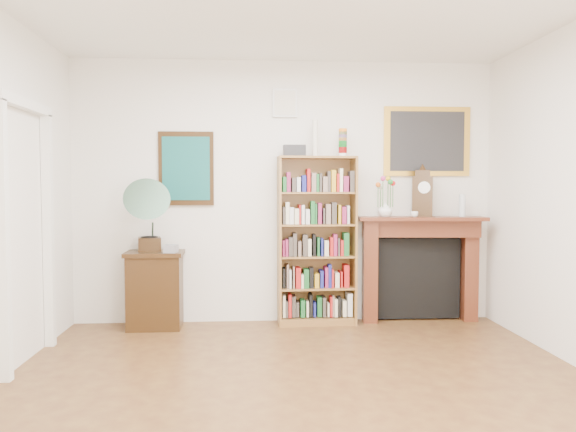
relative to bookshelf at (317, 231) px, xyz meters
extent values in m
cube|color=#4A2816|center=(-0.33, -2.33, -1.00)|extent=(4.50, 5.00, 0.01)
cube|color=white|center=(-0.33, 0.17, 0.41)|extent=(4.50, 0.01, 2.80)
cube|color=white|center=(-0.33, -4.83, 0.41)|extent=(4.50, 0.01, 2.80)
cube|color=white|center=(-2.53, -1.60, 0.06)|extent=(0.08, 0.08, 2.10)
cube|color=white|center=(-2.53, -0.66, 0.06)|extent=(0.08, 0.08, 2.10)
cube|color=white|center=(-2.53, -1.13, 1.14)|extent=(0.08, 1.02, 0.08)
cube|color=black|center=(-1.38, 0.15, 0.66)|extent=(0.58, 0.03, 0.78)
cube|color=#135959|center=(-1.38, 0.13, 0.66)|extent=(0.50, 0.01, 0.67)
cube|color=white|center=(-0.33, 0.15, 1.36)|extent=(0.26, 0.03, 0.30)
cube|color=silver|center=(-0.33, 0.13, 1.36)|extent=(0.22, 0.01, 0.26)
cube|color=gold|center=(1.22, 0.15, 0.96)|extent=(0.95, 0.03, 0.75)
cube|color=#262628|center=(1.22, 0.13, 0.96)|extent=(0.82, 0.01, 0.65)
cube|color=brown|center=(-0.40, 0.00, -0.10)|extent=(0.03, 0.29, 1.78)
cube|color=brown|center=(0.40, 0.00, -0.10)|extent=(0.03, 0.29, 1.78)
cube|color=brown|center=(0.00, 0.00, 0.77)|extent=(0.83, 0.32, 0.02)
cube|color=brown|center=(0.00, 0.00, -0.95)|extent=(0.83, 0.32, 0.08)
cube|color=brown|center=(0.00, 0.14, -0.10)|extent=(0.82, 0.04, 1.78)
cube|color=brown|center=(0.00, 0.00, -0.61)|extent=(0.78, 0.29, 0.02)
cube|color=brown|center=(0.00, 0.00, -0.27)|extent=(0.78, 0.29, 0.02)
cube|color=brown|center=(0.00, 0.00, 0.06)|extent=(0.78, 0.29, 0.02)
cube|color=brown|center=(0.00, 0.00, 0.40)|extent=(0.78, 0.29, 0.02)
cube|color=black|center=(-1.68, -0.06, -0.60)|extent=(0.59, 0.43, 0.79)
cube|color=#44190F|center=(0.58, 0.05, -0.44)|extent=(0.17, 0.21, 1.10)
cube|color=#44190F|center=(1.68, 0.05, -0.44)|extent=(0.17, 0.21, 1.10)
cube|color=#44190F|center=(1.13, 0.05, 0.02)|extent=(1.26, 0.32, 0.18)
cube|color=#44190F|center=(1.13, 0.01, 0.13)|extent=(1.37, 0.44, 0.04)
cube|color=black|center=(1.13, 0.11, -0.53)|extent=(0.91, 0.09, 0.88)
cube|color=black|center=(-1.75, 0.00, -0.13)|extent=(0.27, 0.27, 0.14)
cylinder|color=black|center=(-1.75, 0.00, -0.05)|extent=(0.21, 0.21, 0.01)
cone|color=#324838|center=(-1.75, -0.14, 0.25)|extent=(0.56, 0.65, 0.59)
cube|color=#ABAAB6|center=(-1.50, -0.18, -0.16)|extent=(0.14, 0.14, 0.08)
cube|color=black|center=(1.14, 0.03, 0.36)|extent=(0.24, 0.18, 0.43)
cylinder|color=white|center=(1.14, -0.03, 0.46)|extent=(0.12, 0.05, 0.13)
cube|color=black|center=(1.14, 0.03, 0.60)|extent=(0.18, 0.14, 0.08)
imported|color=white|center=(0.73, 0.00, 0.22)|extent=(0.20, 0.20, 0.16)
imported|color=silver|center=(1.03, -0.08, 0.18)|extent=(0.10, 0.10, 0.06)
cylinder|color=silver|center=(1.57, -0.01, 0.27)|extent=(0.07, 0.07, 0.24)
cylinder|color=silver|center=(1.57, 0.00, 0.25)|extent=(0.06, 0.06, 0.20)
camera|label=1|loc=(-0.70, -5.87, 0.47)|focal=35.00mm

